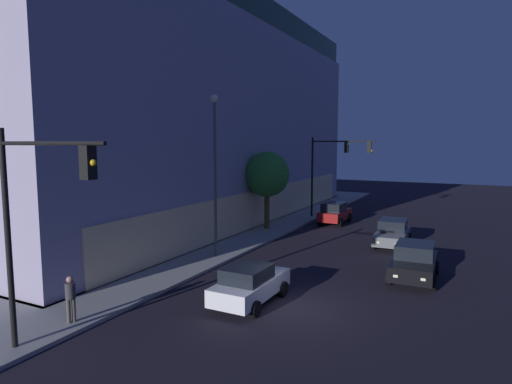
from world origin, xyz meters
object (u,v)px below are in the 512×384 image
street_lamp_sidewalk (215,157)px  car_white (250,284)px  car_grey (392,233)px  car_red (335,213)px  traffic_light_near_corner (33,207)px  sidewalk_tree (267,175)px  car_black (414,261)px  traffic_light_far_corner (335,160)px  pedestrian_waiting (70,295)px  modern_building (154,117)px

street_lamp_sidewalk → car_white: 8.94m
street_lamp_sidewalk → car_grey: bearing=-48.6°
street_lamp_sidewalk → car_red: size_ratio=2.22×
traffic_light_near_corner → car_red: 26.08m
sidewalk_tree → car_black: size_ratio=1.31×
street_lamp_sidewalk → car_grey: (7.53, -8.55, -4.91)m
traffic_light_far_corner → traffic_light_near_corner: bearing=178.5°
traffic_light_near_corner → sidewalk_tree: (20.80, 2.37, -0.50)m
traffic_light_near_corner → pedestrian_waiting: size_ratio=4.03×
pedestrian_waiting → car_white: bearing=-43.4°
pedestrian_waiting → car_red: pedestrian_waiting is taller
modern_building → pedestrian_waiting: 25.49m
car_grey → car_red: 7.93m
street_lamp_sidewalk → car_grey: 12.40m
traffic_light_far_corner → car_black: (-14.10, -8.30, -4.22)m
traffic_light_near_corner → car_white: size_ratio=1.64×
modern_building → traffic_light_far_corner: 16.34m
modern_building → street_lamp_sidewalk: (-10.07, -12.70, -3.12)m
car_red → traffic_light_near_corner: bearing=177.0°
sidewalk_tree → car_black: (-7.26, -11.38, -3.34)m
sidewalk_tree → pedestrian_waiting: sidewalk_tree is taller
pedestrian_waiting → car_red: bearing=-6.3°
car_black → pedestrian_waiting: bearing=138.0°
sidewalk_tree → pedestrian_waiting: (-18.65, -1.13, -3.04)m
sidewalk_tree → car_black: bearing=-122.5°
traffic_light_near_corner → car_black: (13.55, -9.01, -3.84)m
traffic_light_near_corner → street_lamp_sidewalk: bearing=7.6°
car_grey → car_red: size_ratio=1.12×
street_lamp_sidewalk → pedestrian_waiting: 11.36m
traffic_light_far_corner → street_lamp_sidewalk: size_ratio=0.76×
modern_building → pedestrian_waiting: (-20.45, -13.13, -7.70)m
street_lamp_sidewalk → car_black: (1.01, -10.68, -4.88)m
modern_building → sidewalk_tree: 12.99m
street_lamp_sidewalk → sidewalk_tree: 8.44m
modern_building → car_black: (-9.06, -23.38, -8.00)m
car_grey → modern_building: bearing=83.2°
car_black → car_red: bearing=32.0°
sidewalk_tree → traffic_light_near_corner: bearing=-173.5°
street_lamp_sidewalk → car_black: 11.78m
traffic_light_near_corner → street_lamp_sidewalk: (12.53, 1.67, 1.04)m
traffic_light_near_corner → traffic_light_far_corner: size_ratio=1.00×
car_black → car_grey: (6.52, 2.13, -0.03)m
traffic_light_far_corner → car_white: traffic_light_far_corner is taller
car_grey → car_red: bearing=44.0°
street_lamp_sidewalk → car_grey: size_ratio=1.98×
modern_building → car_grey: 22.86m
sidewalk_tree → car_red: (4.96, -3.75, -3.31)m
traffic_light_far_corner → car_black: bearing=-149.5°
modern_building → car_grey: size_ratio=8.80×
car_grey → car_red: car_red is taller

